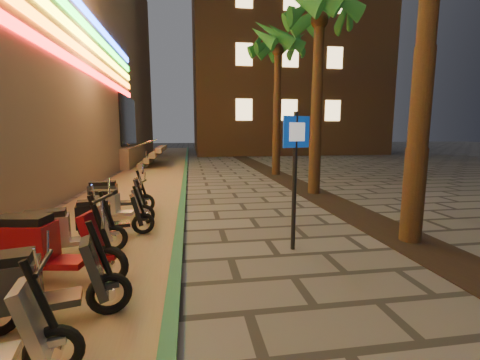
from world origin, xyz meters
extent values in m
plane|color=#474442|center=(0.00, 0.00, 0.00)|extent=(120.00, 120.00, 0.00)
cube|color=#8C7251|center=(-2.60, 10.00, 0.01)|extent=(3.40, 60.00, 0.01)
cube|color=#235D3B|center=(-0.90, 10.00, 0.05)|extent=(0.18, 60.00, 0.10)
cube|color=black|center=(3.60, 5.00, 0.01)|extent=(1.20, 40.00, 0.02)
cube|color=black|center=(-4.45, 18.00, 2.80)|extent=(0.08, 5.00, 3.00)
cube|color=gray|center=(-6.50, 18.00, 0.60)|extent=(5.00, 6.00, 1.20)
cube|color=#FF1414|center=(-4.45, 6.00, 4.50)|extent=(0.06, 26.00, 0.28)
cube|color=orange|center=(-4.45, 6.00, 5.05)|extent=(0.06, 26.00, 0.28)
cube|color=gray|center=(-3.50, 18.00, 0.15)|extent=(0.35, 5.00, 0.30)
cube|color=gray|center=(-3.15, 18.00, 0.45)|extent=(0.35, 5.00, 0.30)
cube|color=gray|center=(-2.80, 18.00, 0.75)|extent=(0.35, 5.00, 0.30)
cube|color=gray|center=(-2.45, 18.00, 1.05)|extent=(0.35, 5.00, 0.30)
cylinder|color=silver|center=(-3.90, 16.00, 1.25)|extent=(2.09, 0.06, 0.81)
cylinder|color=silver|center=(-3.90, 20.00, 1.25)|extent=(2.09, 0.06, 0.81)
cube|color=brown|center=(9.00, 32.00, 12.50)|extent=(18.00, 16.00, 25.00)
cube|color=#E5C27E|center=(4.00, 23.97, 4.00)|extent=(1.40, 0.06, 1.80)
cube|color=#E5C27E|center=(8.00, 23.97, 4.00)|extent=(1.40, 0.06, 1.80)
cube|color=#E5C27E|center=(12.00, 23.97, 4.00)|extent=(1.40, 0.06, 1.80)
cube|color=#E5C27E|center=(4.00, 23.97, 8.50)|extent=(1.40, 0.06, 1.80)
cube|color=#E5C27E|center=(8.00, 23.97, 8.50)|extent=(1.40, 0.06, 1.80)
cube|color=#E5C27E|center=(12.00, 23.97, 8.50)|extent=(1.40, 0.06, 1.80)
cube|color=#E5C27E|center=(12.00, 23.97, 13.00)|extent=(1.40, 0.06, 1.80)
cylinder|color=#472D19|center=(3.60, 2.00, 2.73)|extent=(0.40, 0.40, 5.45)
cylinder|color=#472D19|center=(3.60, 7.00, 2.85)|extent=(0.40, 0.40, 5.70)
sphere|color=#472D19|center=(3.60, 7.00, 5.70)|extent=(0.56, 0.56, 0.56)
cone|color=#1B5019|center=(4.49, 7.00, 6.15)|extent=(0.60, 1.93, 1.52)
cone|color=#1B5019|center=(4.28, 7.57, 6.15)|extent=(1.70, 1.86, 1.52)
cone|color=#1B5019|center=(3.75, 7.87, 6.15)|extent=(2.00, 0.93, 1.52)
cone|color=#1B5019|center=(3.16, 7.77, 6.15)|extent=(1.97, 1.48, 1.52)
cone|color=#1B5019|center=(2.77, 7.30, 6.15)|extent=(1.22, 2.02, 1.52)
cone|color=#1B5019|center=(2.77, 6.70, 6.15)|extent=(1.22, 2.02, 1.52)
cylinder|color=#472D19|center=(3.60, 12.00, 2.98)|extent=(0.40, 0.40, 5.95)
sphere|color=#472D19|center=(3.60, 12.00, 5.95)|extent=(0.56, 0.56, 0.56)
cone|color=#1B5019|center=(4.49, 12.00, 6.40)|extent=(0.60, 1.93, 1.52)
cone|color=#1B5019|center=(4.28, 12.57, 6.40)|extent=(1.70, 1.86, 1.52)
cone|color=#1B5019|center=(3.75, 12.87, 6.40)|extent=(2.00, 0.93, 1.52)
cone|color=#1B5019|center=(3.16, 12.77, 6.40)|extent=(1.97, 1.48, 1.52)
cone|color=#1B5019|center=(2.77, 12.30, 6.40)|extent=(1.22, 2.02, 1.52)
cone|color=#1B5019|center=(2.77, 11.70, 6.40)|extent=(1.22, 2.02, 1.52)
cone|color=#1B5019|center=(3.16, 11.23, 6.40)|extent=(1.97, 1.48, 1.52)
cone|color=#1B5019|center=(3.75, 11.13, 6.40)|extent=(2.00, 0.93, 1.52)
cone|color=#1B5019|center=(4.28, 11.43, 6.40)|extent=(1.70, 1.86, 1.52)
cylinder|color=black|center=(1.18, 1.94, 1.24)|extent=(0.08, 0.08, 2.48)
cube|color=#0C37A4|center=(1.19, 1.92, 2.13)|extent=(0.53, 0.20, 0.54)
cube|color=white|center=(1.20, 1.90, 2.13)|extent=(0.31, 0.12, 0.32)
torus|color=black|center=(-1.84, -0.73, 0.25)|extent=(0.50, 0.19, 0.49)
cylinder|color=silver|center=(-1.84, -0.73, 0.25)|extent=(0.15, 0.12, 0.13)
cube|color=silver|center=(-1.97, -0.76, 0.57)|extent=(0.32, 0.42, 0.67)
cylinder|color=black|center=(-1.91, -0.75, 0.76)|extent=(0.27, 0.11, 0.70)
cylinder|color=black|center=(-1.86, -0.74, 1.06)|extent=(0.14, 0.55, 0.04)
cube|color=silver|center=(-1.84, -0.73, 0.36)|extent=(0.23, 0.17, 0.06)
torus|color=black|center=(-1.61, 0.23, 0.26)|extent=(0.52, 0.22, 0.51)
cylinder|color=silver|center=(-1.61, 0.23, 0.26)|extent=(0.16, 0.13, 0.14)
cube|color=#232628|center=(-2.16, 0.09, 0.30)|extent=(0.61, 0.46, 0.08)
cube|color=#232628|center=(-2.61, -0.02, 0.54)|extent=(0.76, 0.53, 0.49)
cube|color=#232628|center=(-1.75, 0.20, 0.59)|extent=(0.35, 0.45, 0.70)
cylinder|color=black|center=(-1.68, 0.21, 0.79)|extent=(0.28, 0.13, 0.73)
cylinder|color=black|center=(-1.63, 0.22, 1.11)|extent=(0.18, 0.57, 0.04)
cube|color=#232628|center=(-1.61, 0.23, 0.38)|extent=(0.24, 0.19, 0.06)
torus|color=black|center=(-3.03, 1.21, 0.29)|extent=(0.59, 0.20, 0.58)
cylinder|color=silver|center=(-3.03, 1.21, 0.29)|extent=(0.17, 0.13, 0.15)
torus|color=black|center=(-1.81, 1.00, 0.29)|extent=(0.59, 0.20, 0.58)
cylinder|color=silver|center=(-1.81, 1.00, 0.29)|extent=(0.17, 0.13, 0.15)
cube|color=maroon|center=(-2.43, 1.11, 0.33)|extent=(0.66, 0.47, 0.09)
cube|color=maroon|center=(-2.94, 1.19, 0.61)|extent=(0.83, 0.54, 0.55)
cube|color=black|center=(-2.94, 1.19, 0.93)|extent=(0.73, 0.46, 0.13)
cube|color=maroon|center=(-1.96, 1.03, 0.66)|extent=(0.36, 0.48, 0.78)
cylinder|color=black|center=(-1.88, 1.02, 0.88)|extent=(0.31, 0.13, 0.82)
cylinder|color=black|center=(-1.83, 1.01, 1.24)|extent=(0.15, 0.64, 0.05)
cube|color=maroon|center=(-1.81, 1.00, 0.42)|extent=(0.27, 0.19, 0.07)
torus|color=black|center=(-3.07, 2.00, 0.25)|extent=(0.51, 0.23, 0.50)
cylinder|color=silver|center=(-3.07, 2.00, 0.25)|extent=(0.16, 0.13, 0.14)
torus|color=black|center=(-2.03, 2.28, 0.25)|extent=(0.51, 0.23, 0.50)
cylinder|color=silver|center=(-2.03, 2.28, 0.25)|extent=(0.16, 0.13, 0.14)
cube|color=#B1B1B9|center=(-2.56, 2.14, 0.29)|extent=(0.60, 0.46, 0.08)
cube|color=#B1B1B9|center=(-2.99, 2.02, 0.53)|extent=(0.75, 0.53, 0.48)
cube|color=black|center=(-2.99, 2.02, 0.81)|extent=(0.66, 0.46, 0.12)
cube|color=#B1B1B9|center=(-2.16, 2.25, 0.58)|extent=(0.35, 0.44, 0.68)
cylinder|color=black|center=(-2.09, 2.26, 0.77)|extent=(0.27, 0.13, 0.71)
cylinder|color=black|center=(-2.05, 2.28, 1.08)|extent=(0.19, 0.55, 0.04)
cube|color=#B1B1B9|center=(-2.03, 2.28, 0.37)|extent=(0.24, 0.19, 0.06)
torus|color=black|center=(-2.62, 3.03, 0.23)|extent=(0.47, 0.19, 0.47)
cylinder|color=silver|center=(-2.62, 3.03, 0.23)|extent=(0.14, 0.12, 0.13)
torus|color=black|center=(-1.64, 3.25, 0.23)|extent=(0.47, 0.19, 0.47)
cylinder|color=silver|center=(-1.64, 3.25, 0.23)|extent=(0.14, 0.12, 0.13)
cube|color=black|center=(-2.14, 3.14, 0.27)|extent=(0.55, 0.41, 0.07)
cube|color=black|center=(-2.55, 3.05, 0.49)|extent=(0.69, 0.47, 0.45)
cube|color=black|center=(-2.55, 3.05, 0.75)|extent=(0.61, 0.40, 0.11)
cube|color=black|center=(-1.77, 3.23, 0.54)|extent=(0.31, 0.40, 0.63)
cylinder|color=black|center=(-1.70, 3.24, 0.72)|extent=(0.25, 0.12, 0.66)
cylinder|color=black|center=(-1.66, 3.25, 1.00)|extent=(0.15, 0.52, 0.04)
cube|color=black|center=(-1.64, 3.25, 0.34)|extent=(0.22, 0.17, 0.05)
torus|color=black|center=(-2.70, 4.18, 0.23)|extent=(0.47, 0.15, 0.46)
cylinder|color=silver|center=(-2.70, 4.18, 0.23)|extent=(0.14, 0.11, 0.12)
torus|color=black|center=(-1.71, 4.04, 0.23)|extent=(0.47, 0.15, 0.46)
cylinder|color=silver|center=(-1.71, 4.04, 0.23)|extent=(0.14, 0.11, 0.12)
cube|color=silver|center=(-2.22, 4.11, 0.27)|extent=(0.53, 0.37, 0.07)
cube|color=silver|center=(-2.63, 4.17, 0.49)|extent=(0.67, 0.42, 0.45)
cube|color=black|center=(-2.63, 4.17, 0.75)|extent=(0.59, 0.36, 0.11)
cube|color=silver|center=(-1.84, 4.06, 0.53)|extent=(0.28, 0.39, 0.63)
cylinder|color=black|center=(-1.77, 4.05, 0.71)|extent=(0.25, 0.10, 0.66)
cylinder|color=black|center=(-1.73, 4.04, 1.00)|extent=(0.11, 0.52, 0.04)
cube|color=silver|center=(-1.71, 4.04, 0.34)|extent=(0.21, 0.15, 0.05)
torus|color=black|center=(-2.94, 5.04, 0.25)|extent=(0.52, 0.15, 0.51)
cylinder|color=silver|center=(-2.94, 5.04, 0.25)|extent=(0.15, 0.11, 0.14)
torus|color=black|center=(-1.85, 5.15, 0.25)|extent=(0.52, 0.15, 0.51)
cylinder|color=silver|center=(-1.85, 5.15, 0.25)|extent=(0.15, 0.11, 0.14)
cube|color=#282B2E|center=(-2.41, 5.09, 0.29)|extent=(0.57, 0.39, 0.08)
cube|color=#282B2E|center=(-2.86, 5.04, 0.54)|extent=(0.72, 0.44, 0.49)
cube|color=black|center=(-2.86, 5.04, 0.82)|extent=(0.63, 0.37, 0.12)
cube|color=#282B2E|center=(-1.99, 5.13, 0.59)|extent=(0.30, 0.42, 0.69)
cylinder|color=black|center=(-1.92, 5.14, 0.78)|extent=(0.27, 0.10, 0.72)
cylinder|color=black|center=(-1.87, 5.15, 1.10)|extent=(0.10, 0.57, 0.04)
cube|color=#282B2E|center=(-1.85, 5.15, 0.37)|extent=(0.23, 0.16, 0.06)
camera|label=1|loc=(-0.64, -3.48, 2.13)|focal=24.00mm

